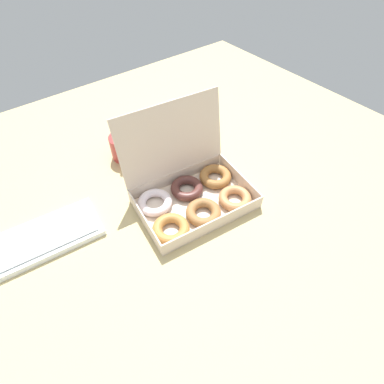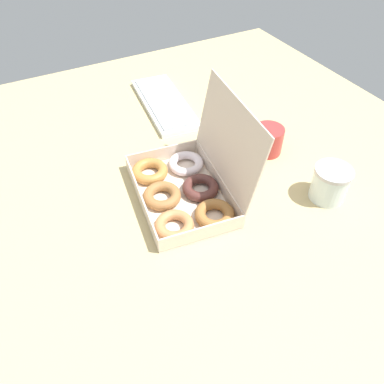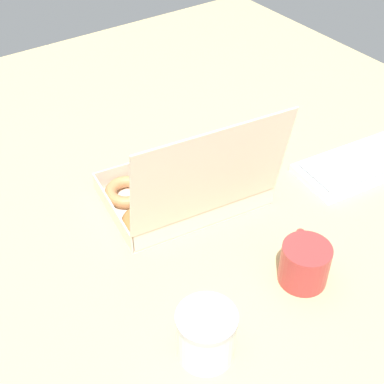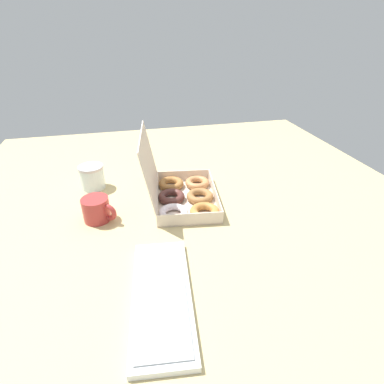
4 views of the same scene
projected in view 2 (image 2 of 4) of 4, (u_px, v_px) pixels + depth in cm
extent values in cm
cube|color=tan|center=(179.00, 203.00, 102.82)|extent=(180.00, 180.00, 2.00)
cube|color=beige|center=(181.00, 196.00, 103.07)|extent=(35.87, 26.57, 0.40)
cube|color=beige|center=(163.00, 154.00, 112.34)|extent=(3.34, 22.27, 4.51)
cube|color=beige|center=(203.00, 233.00, 90.37)|extent=(3.34, 22.27, 4.51)
cube|color=beige|center=(141.00, 199.00, 98.62)|extent=(32.19, 4.65, 4.51)
cube|color=beige|center=(218.00, 180.00, 104.10)|extent=(32.19, 4.65, 4.51)
cube|color=beige|center=(228.00, 139.00, 95.37)|extent=(33.51, 8.79, 22.11)
torus|color=#B07638|center=(150.00, 171.00, 108.00)|extent=(11.94, 11.94, 2.89)
torus|color=olive|center=(162.00, 196.00, 100.83)|extent=(13.78, 13.78, 2.82)
torus|color=#B87B4B|center=(174.00, 225.00, 93.36)|extent=(11.97, 11.97, 2.70)
torus|color=white|center=(186.00, 163.00, 110.49)|extent=(14.31, 14.31, 2.47)
torus|color=#522B26|center=(200.00, 187.00, 103.41)|extent=(13.02, 13.02, 2.80)
torus|color=#9B6633|center=(215.00, 214.00, 95.98)|extent=(13.50, 13.50, 2.86)
cube|color=white|center=(164.00, 103.00, 136.00)|extent=(39.80, 18.56, 1.80)
cube|color=#969A9B|center=(164.00, 101.00, 135.23)|extent=(36.48, 15.93, 0.40)
cylinder|color=#A63231|center=(268.00, 140.00, 114.63)|extent=(9.21, 9.21, 8.38)
torus|color=#A63231|center=(252.00, 139.00, 115.06)|extent=(5.00, 6.15, 6.35)
cylinder|color=black|center=(269.00, 133.00, 112.75)|extent=(8.10, 8.10, 0.50)
cylinder|color=silver|center=(329.00, 185.00, 100.02)|extent=(9.52, 9.52, 8.73)
cylinder|color=#B2B2B7|center=(334.00, 171.00, 96.62)|extent=(10.00, 10.00, 1.00)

